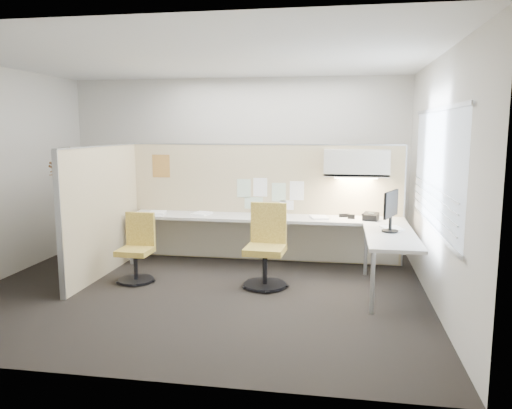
% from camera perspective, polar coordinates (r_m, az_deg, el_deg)
% --- Properties ---
extents(floor, '(5.50, 4.50, 0.01)m').
position_cam_1_polar(floor, '(6.33, -6.35, -9.77)').
color(floor, black).
rests_on(floor, ground).
extents(ceiling, '(5.50, 4.50, 0.01)m').
position_cam_1_polar(ceiling, '(6.06, -6.81, 16.32)').
color(ceiling, white).
rests_on(ceiling, wall_back).
extents(wall_back, '(5.50, 0.02, 2.80)m').
position_cam_1_polar(wall_back, '(8.21, -2.21, 4.54)').
color(wall_back, beige).
rests_on(wall_back, ground).
extents(wall_front, '(5.50, 0.02, 2.80)m').
position_cam_1_polar(wall_front, '(3.94, -15.65, -0.28)').
color(wall_front, beige).
rests_on(wall_front, ground).
extents(wall_right, '(0.02, 4.50, 2.80)m').
position_cam_1_polar(wall_right, '(5.90, 20.06, 2.39)').
color(wall_right, beige).
rests_on(wall_right, ground).
extents(window_pane, '(0.01, 2.80, 1.30)m').
position_cam_1_polar(window_pane, '(5.88, 19.90, 3.85)').
color(window_pane, '#A5B1C0').
rests_on(window_pane, wall_right).
extents(partition_back, '(4.10, 0.06, 1.75)m').
position_cam_1_polar(partition_back, '(7.54, 0.90, 0.15)').
color(partition_back, tan).
rests_on(partition_back, floor).
extents(partition_left, '(0.06, 2.20, 1.75)m').
position_cam_1_polar(partition_left, '(7.11, -17.05, -0.74)').
color(partition_left, tan).
rests_on(partition_left, floor).
extents(desk, '(4.00, 2.07, 0.73)m').
position_cam_1_polar(desk, '(7.07, 3.37, -2.67)').
color(desk, beige).
rests_on(desk, floor).
extents(overhead_bin, '(0.90, 0.36, 0.38)m').
position_cam_1_polar(overhead_bin, '(7.18, 11.40, 4.66)').
color(overhead_bin, beige).
rests_on(overhead_bin, partition_back).
extents(task_light_strip, '(0.60, 0.06, 0.02)m').
position_cam_1_polar(task_light_strip, '(7.20, 11.35, 2.99)').
color(task_light_strip, '#FFEABF').
rests_on(task_light_strip, overhead_bin).
extents(pinned_papers, '(1.01, 0.00, 0.47)m').
position_cam_1_polar(pinned_papers, '(7.47, 1.47, 1.30)').
color(pinned_papers, '#8CBF8C').
rests_on(pinned_papers, partition_back).
extents(poster, '(0.28, 0.00, 0.35)m').
position_cam_1_polar(poster, '(7.85, -10.79, 4.34)').
color(poster, '#FF9F20').
rests_on(poster, partition_back).
extents(chair_left, '(0.47, 0.47, 0.88)m').
position_cam_1_polar(chair_left, '(6.76, -13.43, -5.09)').
color(chair_left, black).
rests_on(chair_left, floor).
extents(chair_right, '(0.55, 0.55, 1.04)m').
position_cam_1_polar(chair_right, '(6.36, 1.17, -5.05)').
color(chair_right, black).
rests_on(chair_right, floor).
extents(monitor, '(0.21, 0.46, 0.51)m').
position_cam_1_polar(monitor, '(6.31, 15.16, -0.46)').
color(monitor, black).
rests_on(monitor, desk).
extents(phone, '(0.26, 0.24, 0.12)m').
position_cam_1_polar(phone, '(7.10, 12.95, -1.36)').
color(phone, black).
rests_on(phone, desk).
extents(stapler, '(0.15, 0.07, 0.05)m').
position_cam_1_polar(stapler, '(7.29, 10.01, -1.23)').
color(stapler, black).
rests_on(stapler, desk).
extents(tape_dispenser, '(0.10, 0.06, 0.06)m').
position_cam_1_polar(tape_dispenser, '(7.18, 10.83, -1.37)').
color(tape_dispenser, black).
rests_on(tape_dispenser, desk).
extents(coat_hook, '(0.18, 0.42, 1.29)m').
position_cam_1_polar(coat_hook, '(6.31, -21.54, 2.92)').
color(coat_hook, silver).
rests_on(coat_hook, partition_left).
extents(paper_stack_0, '(0.28, 0.34, 0.04)m').
position_cam_1_polar(paper_stack_0, '(7.56, -11.21, -0.96)').
color(paper_stack_0, white).
rests_on(paper_stack_0, desk).
extents(paper_stack_1, '(0.29, 0.34, 0.02)m').
position_cam_1_polar(paper_stack_1, '(7.46, -6.21, -1.02)').
color(paper_stack_1, white).
rests_on(paper_stack_1, desk).
extents(paper_stack_2, '(0.25, 0.31, 0.02)m').
position_cam_1_polar(paper_stack_2, '(7.26, 2.52, -1.27)').
color(paper_stack_2, white).
rests_on(paper_stack_2, desk).
extents(paper_stack_3, '(0.30, 0.35, 0.02)m').
position_cam_1_polar(paper_stack_3, '(7.16, 7.21, -1.45)').
color(paper_stack_3, white).
rests_on(paper_stack_3, desk).
extents(paper_stack_4, '(0.30, 0.35, 0.02)m').
position_cam_1_polar(paper_stack_4, '(6.58, 15.28, -2.62)').
color(paper_stack_4, white).
rests_on(paper_stack_4, desk).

